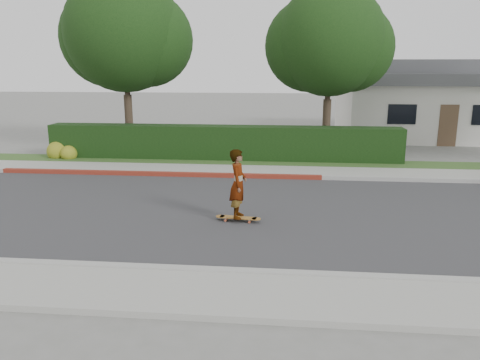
# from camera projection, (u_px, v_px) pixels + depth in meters

# --- Properties ---
(ground) EXTENTS (120.00, 120.00, 0.00)m
(ground) POSITION_uv_depth(u_px,v_px,m) (296.00, 214.00, 12.88)
(ground) COLOR slate
(ground) RESTS_ON ground
(road) EXTENTS (60.00, 8.00, 0.01)m
(road) POSITION_uv_depth(u_px,v_px,m) (296.00, 213.00, 12.88)
(road) COLOR #2D2D30
(road) RESTS_ON ground
(curb_near) EXTENTS (60.00, 0.20, 0.15)m
(curb_near) POSITION_uv_depth(u_px,v_px,m) (300.00, 275.00, 8.90)
(curb_near) COLOR #9E9E99
(curb_near) RESTS_ON ground
(sidewalk_near) EXTENTS (60.00, 1.60, 0.12)m
(sidewalk_near) POSITION_uv_depth(u_px,v_px,m) (301.00, 299.00, 8.03)
(sidewalk_near) COLOR gray
(sidewalk_near) RESTS_ON ground
(curb_far) EXTENTS (60.00, 0.20, 0.15)m
(curb_far) POSITION_uv_depth(u_px,v_px,m) (294.00, 177.00, 16.83)
(curb_far) COLOR #9E9E99
(curb_far) RESTS_ON ground
(curb_red_section) EXTENTS (12.00, 0.21, 0.15)m
(curb_red_section) POSITION_uv_depth(u_px,v_px,m) (158.00, 174.00, 17.30)
(curb_red_section) COLOR maroon
(curb_red_section) RESTS_ON ground
(sidewalk_far) EXTENTS (60.00, 1.60, 0.12)m
(sidewalk_far) POSITION_uv_depth(u_px,v_px,m) (293.00, 172.00, 17.70)
(sidewalk_far) COLOR gray
(sidewalk_far) RESTS_ON ground
(planting_strip) EXTENTS (60.00, 1.60, 0.10)m
(planting_strip) POSITION_uv_depth(u_px,v_px,m) (293.00, 164.00, 19.25)
(planting_strip) COLOR #2D4C1E
(planting_strip) RESTS_ON ground
(hedge) EXTENTS (15.00, 1.00, 1.50)m
(hedge) POSITION_uv_depth(u_px,v_px,m) (222.00, 143.00, 19.95)
(hedge) COLOR black
(hedge) RESTS_ON ground
(flowering_shrub) EXTENTS (1.40, 1.00, 0.90)m
(flowering_shrub) POSITION_uv_depth(u_px,v_px,m) (61.00, 152.00, 20.26)
(flowering_shrub) COLOR #2D4C19
(flowering_shrub) RESTS_ON ground
(tree_left) EXTENTS (5.99, 5.21, 8.00)m
(tree_left) POSITION_uv_depth(u_px,v_px,m) (125.00, 36.00, 20.75)
(tree_left) COLOR #33261C
(tree_left) RESTS_ON ground
(tree_center) EXTENTS (5.66, 4.84, 7.44)m
(tree_center) POSITION_uv_depth(u_px,v_px,m) (329.00, 44.00, 20.47)
(tree_center) COLOR #33261C
(tree_center) RESTS_ON ground
(house) EXTENTS (10.60, 8.60, 4.30)m
(house) POSITION_uv_depth(u_px,v_px,m) (430.00, 99.00, 27.10)
(house) COLOR beige
(house) RESTS_ON ground
(skateboard) EXTENTS (1.21, 0.37, 0.11)m
(skateboard) POSITION_uv_depth(u_px,v_px,m) (238.00, 218.00, 12.20)
(skateboard) COLOR #B65132
(skateboard) RESTS_ON ground
(skateboarder) EXTENTS (0.46, 0.67, 1.80)m
(skateboarder) POSITION_uv_depth(u_px,v_px,m) (238.00, 184.00, 11.98)
(skateboarder) COLOR white
(skateboarder) RESTS_ON skateboard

